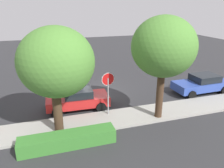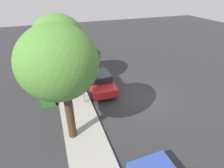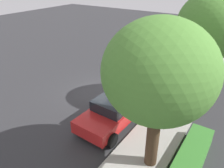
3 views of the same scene
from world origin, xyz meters
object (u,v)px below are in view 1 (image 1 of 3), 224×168
(stop_sign, at_px, (108,87))
(parked_car_blue, at_px, (202,84))
(street_tree_near_corner, at_px, (164,47))
(street_tree_mid_block, at_px, (57,63))
(parked_car_red, at_px, (78,99))

(stop_sign, distance_m, parked_car_blue, 8.18)
(parked_car_blue, distance_m, street_tree_near_corner, 6.98)
(stop_sign, bearing_deg, parked_car_blue, -169.41)
(stop_sign, height_order, street_tree_mid_block, street_tree_mid_block)
(parked_car_red, bearing_deg, stop_sign, 135.58)
(street_tree_mid_block, bearing_deg, parked_car_red, -116.58)
(stop_sign, xyz_separation_m, street_tree_mid_block, (2.85, 0.96, 1.92))
(stop_sign, bearing_deg, street_tree_near_corner, 153.33)
(stop_sign, height_order, parked_car_blue, stop_sign)
(parked_car_red, relative_size, street_tree_near_corner, 0.68)
(parked_car_red, distance_m, parked_car_blue, 9.54)
(parked_car_red, xyz_separation_m, parked_car_blue, (-9.54, 0.07, 0.02))
(street_tree_mid_block, bearing_deg, parked_car_blue, -167.24)
(stop_sign, xyz_separation_m, parked_car_red, (1.59, -1.56, -1.19))
(street_tree_near_corner, bearing_deg, parked_car_blue, -151.84)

